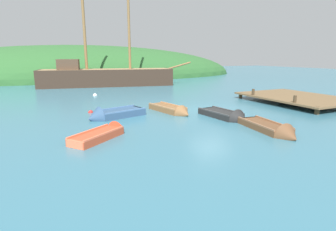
{
  "coord_description": "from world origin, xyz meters",
  "views": [
    {
      "loc": [
        -9.35,
        -13.64,
        3.36
      ],
      "look_at": [
        -3.17,
        -0.48,
        0.12
      ],
      "focal_mm": 28.8,
      "sensor_mm": 36.0,
      "label": 1
    }
  ],
  "objects": [
    {
      "name": "ground_plane",
      "position": [
        0.0,
        0.0,
        0.0
      ],
      "size": [
        120.0,
        120.0,
        0.0
      ],
      "primitive_type": "plane",
      "color": "teal"
    },
    {
      "name": "rowboat_far",
      "position": [
        -0.17,
        -5.11,
        0.08
      ],
      "size": [
        1.46,
        3.5,
        1.04
      ],
      "rotation": [
        0.0,
        0.0,
        4.59
      ],
      "color": "brown",
      "rests_on": "ground"
    },
    {
      "name": "rowboat_center",
      "position": [
        -5.96,
        0.85,
        0.13
      ],
      "size": [
        3.46,
        2.04,
        1.17
      ],
      "rotation": [
        0.0,
        0.0,
        3.41
      ],
      "color": "#335175",
      "rests_on": "ground"
    },
    {
      "name": "rowboat_portside",
      "position": [
        -0.32,
        -2.03,
        0.1
      ],
      "size": [
        1.46,
        3.35,
        1.09
      ],
      "rotation": [
        0.0,
        0.0,
        4.82
      ],
      "color": "black",
      "rests_on": "ground"
    },
    {
      "name": "shore_hill",
      "position": [
        -3.1,
        32.07,
        0.0
      ],
      "size": [
        54.8,
        22.31,
        10.03
      ],
      "primitive_type": "ellipsoid",
      "color": "#2D602D",
      "rests_on": "ground"
    },
    {
      "name": "dock",
      "position": [
        7.48,
        0.0,
        0.38
      ],
      "size": [
        5.48,
        7.46,
        1.52
      ],
      "color": "brown",
      "rests_on": "ground"
    },
    {
      "name": "buoy_red",
      "position": [
        -6.82,
        2.73,
        0.0
      ],
      "size": [
        0.3,
        0.3,
        0.3
      ],
      "primitive_type": "sphere",
      "color": "red",
      "rests_on": "ground"
    },
    {
      "name": "rowboat_outer_left",
      "position": [
        -7.13,
        -2.58,
        0.09
      ],
      "size": [
        2.95,
        2.57,
        0.87
      ],
      "rotation": [
        0.0,
        0.0,
        0.66
      ],
      "color": "#C64C2D",
      "rests_on": "ground"
    },
    {
      "name": "buoy_white",
      "position": [
        -5.26,
        9.91,
        0.0
      ],
      "size": [
        0.36,
        0.36,
        0.36
      ],
      "primitive_type": "sphere",
      "color": "white",
      "rests_on": "ground"
    },
    {
      "name": "sailing_ship",
      "position": [
        -2.67,
        17.17,
        0.73
      ],
      "size": [
        17.25,
        6.04,
        13.44
      ],
      "rotation": [
        0.0,
        0.0,
        -0.19
      ],
      "color": "#38281E",
      "rests_on": "ground"
    },
    {
      "name": "rowboat_outer_right",
      "position": [
        -2.34,
        0.67,
        0.11
      ],
      "size": [
        1.61,
        3.51,
        0.94
      ],
      "rotation": [
        0.0,
        0.0,
        4.91
      ],
      "color": "brown",
      "rests_on": "ground"
    }
  ]
}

